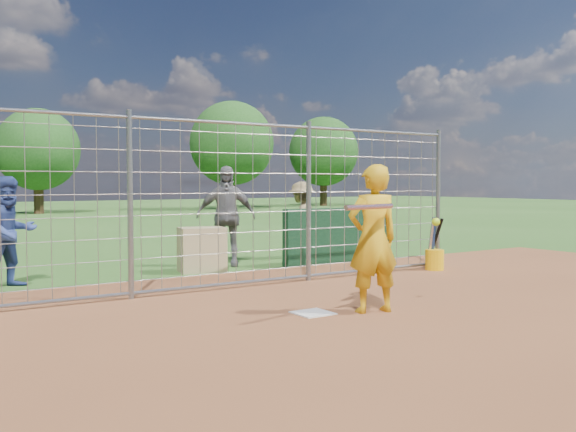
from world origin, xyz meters
TOP-DOWN VIEW (x-y plane):
  - ground at (0.00, 0.00)m, footprint 100.00×100.00m
  - infield_dirt at (0.00, -3.00)m, footprint 18.00×18.00m
  - home_plate at (0.00, -0.20)m, footprint 0.43×0.43m
  - dugout_wall at (3.40, 3.60)m, footprint 2.60×0.20m
  - batter at (0.67, -0.53)m, footprint 0.75×0.58m
  - bystander_a at (-2.68, 3.98)m, footprint 1.00×0.88m
  - bystander_b at (1.27, 4.43)m, footprint 1.22×0.95m
  - bystander_c at (3.21, 4.64)m, footprint 1.21×1.05m
  - equipment_bin at (0.52, 3.94)m, footprint 0.90×0.70m
  - equipment_in_play at (0.63, -0.82)m, footprint 1.62×0.24m
  - bucket_with_bats at (4.16, 1.76)m, footprint 0.34×0.39m
  - backstop_fence at (0.00, 2.00)m, footprint 9.08×0.08m
  - tree_line at (3.13, 28.13)m, footprint 44.66×6.72m

SIDE VIEW (x-z plane):
  - ground at x=0.00m, z-range 0.00..0.00m
  - infield_dirt at x=0.00m, z-range 0.01..0.01m
  - home_plate at x=0.00m, z-range 0.00..0.02m
  - bucket_with_bats at x=4.16m, z-range -0.24..0.73m
  - equipment_bin at x=0.52m, z-range 0.00..0.80m
  - dugout_wall at x=3.40m, z-range 0.00..1.10m
  - bystander_c at x=3.21m, z-range 0.00..1.63m
  - bystander_a at x=-2.68m, z-range 0.00..1.70m
  - batter at x=0.67m, z-range 0.00..1.83m
  - bystander_b at x=1.27m, z-range 0.00..1.93m
  - backstop_fence at x=0.00m, z-range -0.04..2.56m
  - equipment_in_play at x=0.63m, z-range 1.12..1.42m
  - tree_line at x=3.13m, z-range 0.47..6.95m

